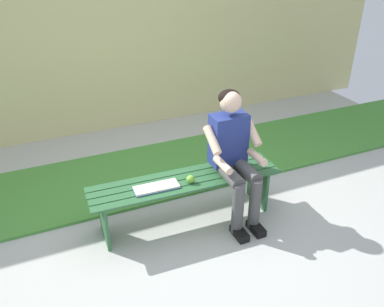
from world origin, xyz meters
name	(u,v)px	position (x,y,z in m)	size (l,w,h in m)	color
grass_strip	(154,171)	(0.00, -0.99, 0.01)	(9.00, 1.27, 0.03)	#478C38
brick_wall	(75,35)	(0.50, -2.50, 1.35)	(9.50, 0.24, 2.70)	#D1C684
bench_near	(186,189)	(0.00, 0.00, 0.36)	(1.85, 0.47, 0.47)	#2D6038
person_seated	(234,153)	(-0.45, 0.10, 0.70)	(0.50, 0.69, 1.27)	navy
apple	(191,179)	(-0.02, 0.08, 0.51)	(0.08, 0.08, 0.08)	#72B738
book_open	(156,187)	(0.30, 0.04, 0.48)	(0.42, 0.17, 0.02)	white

